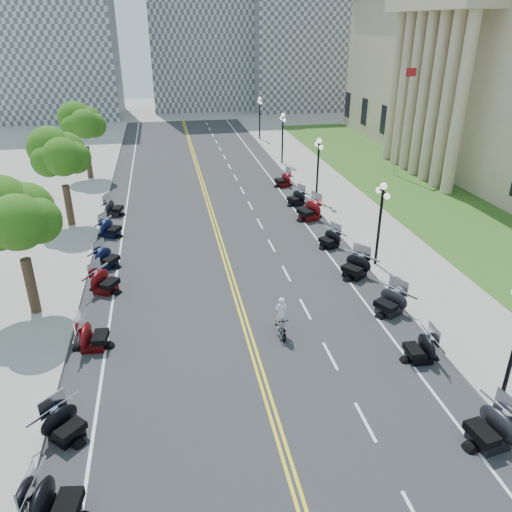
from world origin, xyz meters
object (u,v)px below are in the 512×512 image
flagpole (400,122)px  cyclist_rider (281,300)px  bicycle (281,325)px  motorcycle_n_3 (491,427)px

flagpole → cyclist_rider: bearing=-124.6°
bicycle → motorcycle_n_3: bearing=-56.4°
bicycle → flagpole: bearing=53.7°
motorcycle_n_3 → bicycle: motorcycle_n_3 is taller
flagpole → bicycle: bearing=-124.6°
flagpole → cyclist_rider: 29.35m
motorcycle_n_3 → cyclist_rider: bearing=-153.7°
bicycle → cyclist_rider: bearing=0.0°
motorcycle_n_3 → bicycle: bearing=-153.7°
bicycle → cyclist_rider: size_ratio=1.07×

